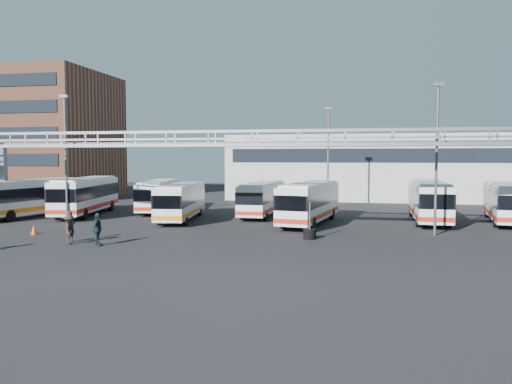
% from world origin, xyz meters
% --- Properties ---
extents(ground, '(140.00, 140.00, 0.00)m').
position_xyz_m(ground, '(0.00, 0.00, 0.00)').
color(ground, black).
rests_on(ground, ground).
extents(gantry, '(51.40, 5.15, 7.10)m').
position_xyz_m(gantry, '(0.00, 5.87, 5.51)').
color(gantry, gray).
rests_on(gantry, ground).
extents(apartment_building, '(18.00, 15.00, 16.00)m').
position_xyz_m(apartment_building, '(-34.00, 30.00, 8.00)').
color(apartment_building, brown).
rests_on(apartment_building, ground).
extents(warehouse, '(42.00, 14.00, 8.00)m').
position_xyz_m(warehouse, '(12.00, 38.00, 4.00)').
color(warehouse, '#9E9E99').
rests_on(warehouse, ground).
extents(light_pole_left, '(0.70, 0.35, 10.21)m').
position_xyz_m(light_pole_left, '(-16.00, 8.00, 5.73)').
color(light_pole_left, '#4C4F54').
rests_on(light_pole_left, ground).
extents(light_pole_mid, '(0.70, 0.35, 10.21)m').
position_xyz_m(light_pole_mid, '(12.00, 7.00, 5.73)').
color(light_pole_mid, '#4C4F54').
rests_on(light_pole_mid, ground).
extents(light_pole_back, '(0.70, 0.35, 10.21)m').
position_xyz_m(light_pole_back, '(4.00, 22.00, 5.73)').
color(light_pole_back, '#4C4F54').
rests_on(light_pole_back, ground).
extents(bus_0, '(4.51, 11.16, 3.30)m').
position_xyz_m(bus_0, '(-21.54, 11.41, 1.83)').
color(bus_0, silver).
rests_on(bus_0, ground).
extents(bus_1, '(4.47, 11.49, 3.41)m').
position_xyz_m(bus_1, '(-17.54, 13.52, 1.88)').
color(bus_1, silver).
rests_on(bus_1, ground).
extents(bus_2, '(4.05, 10.25, 3.04)m').
position_xyz_m(bus_2, '(-12.06, 17.42, 1.68)').
color(bus_2, silver).
rests_on(bus_2, ground).
extents(bus_3, '(3.61, 10.25, 3.05)m').
position_xyz_m(bus_3, '(-7.68, 11.61, 1.68)').
color(bus_3, silver).
rests_on(bus_3, ground).
extents(bus_4, '(2.65, 10.07, 3.04)m').
position_xyz_m(bus_4, '(-1.53, 15.91, 1.68)').
color(bus_4, silver).
rests_on(bus_4, ground).
extents(bus_5, '(4.20, 11.04, 3.28)m').
position_xyz_m(bus_5, '(3.16, 11.36, 1.81)').
color(bus_5, silver).
rests_on(bus_5, ground).
extents(bus_7, '(2.89, 10.98, 3.31)m').
position_xyz_m(bus_7, '(12.62, 14.52, 1.83)').
color(bus_7, silver).
rests_on(bus_7, ground).
extents(bus_8, '(3.89, 10.73, 3.19)m').
position_xyz_m(bus_8, '(18.64, 15.18, 1.76)').
color(bus_8, silver).
rests_on(bus_8, ground).
extents(pedestrian_a, '(0.49, 0.73, 1.95)m').
position_xyz_m(pedestrian_a, '(-10.69, -0.12, 0.98)').
color(pedestrian_a, black).
rests_on(pedestrian_a, ground).
extents(pedestrian_c, '(1.13, 1.35, 1.81)m').
position_xyz_m(pedestrian_c, '(-10.28, -0.91, 0.90)').
color(pedestrian_c, black).
rests_on(pedestrian_c, ground).
extents(pedestrian_d, '(0.64, 1.22, 1.98)m').
position_xyz_m(pedestrian_d, '(-8.34, -1.08, 0.99)').
color(pedestrian_d, '#18232C').
rests_on(pedestrian_d, ground).
extents(cone_right, '(0.52, 0.52, 0.67)m').
position_xyz_m(cone_right, '(-14.89, 2.16, 0.34)').
color(cone_right, red).
rests_on(cone_right, ground).
extents(tire_stack, '(0.83, 0.83, 2.38)m').
position_xyz_m(tire_stack, '(3.84, 3.94, 0.40)').
color(tire_stack, black).
rests_on(tire_stack, ground).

